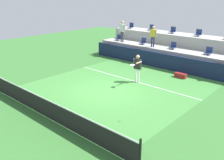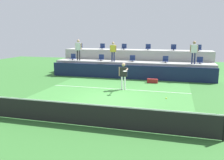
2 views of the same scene
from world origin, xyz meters
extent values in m
plane|color=#336B2D|center=(0.00, 0.00, 0.00)|extent=(40.00, 40.00, 0.00)
cube|color=#3D7F38|center=(0.00, 1.00, 0.00)|extent=(9.00, 10.00, 0.01)
cube|color=white|center=(0.00, 2.40, 0.01)|extent=(9.00, 0.06, 0.00)
cylinder|color=black|center=(5.20, -4.00, 0.54)|extent=(0.08, 0.08, 1.07)
cube|color=black|center=(0.00, -4.00, 0.46)|extent=(10.40, 0.01, 0.87)
cube|color=white|center=(0.00, -4.00, 0.89)|extent=(10.40, 0.02, 0.05)
cube|color=#141E42|center=(0.00, 6.00, 0.55)|extent=(13.00, 0.16, 1.10)
cube|color=#9E9E99|center=(0.00, 7.30, 0.62)|extent=(13.00, 1.80, 1.25)
cube|color=#9E9E99|center=(0.00, 9.10, 1.05)|extent=(13.00, 1.80, 2.10)
cylinder|color=#2D2D33|center=(-5.31, 7.15, 1.30)|extent=(0.08, 0.08, 0.10)
cube|color=navy|center=(-5.31, 7.15, 1.37)|extent=(0.44, 0.40, 0.04)
cube|color=navy|center=(-5.31, 7.33, 1.58)|extent=(0.44, 0.04, 0.38)
cylinder|color=#2D2D33|center=(-2.69, 7.15, 1.30)|extent=(0.08, 0.08, 0.10)
cube|color=navy|center=(-2.69, 7.15, 1.37)|extent=(0.44, 0.40, 0.04)
cube|color=navy|center=(-2.69, 7.33, 1.58)|extent=(0.44, 0.04, 0.38)
cylinder|color=#2D2D33|center=(0.01, 7.15, 1.30)|extent=(0.08, 0.08, 0.10)
cube|color=navy|center=(0.01, 7.15, 1.37)|extent=(0.44, 0.40, 0.04)
cube|color=navy|center=(0.01, 7.33, 1.58)|extent=(0.44, 0.04, 0.38)
cylinder|color=#2D2D33|center=(2.69, 7.15, 1.30)|extent=(0.08, 0.08, 0.10)
cube|color=navy|center=(2.69, 7.15, 1.37)|extent=(0.44, 0.40, 0.04)
cube|color=navy|center=(2.69, 7.33, 1.58)|extent=(0.44, 0.04, 0.38)
cylinder|color=#2D2D33|center=(-5.38, 8.95, 2.15)|extent=(0.08, 0.08, 0.10)
cube|color=navy|center=(-5.38, 8.95, 2.22)|extent=(0.44, 0.40, 0.04)
cube|color=navy|center=(-5.38, 9.13, 2.43)|extent=(0.44, 0.04, 0.38)
cylinder|color=#2D2D33|center=(-3.15, 8.95, 2.15)|extent=(0.08, 0.08, 0.10)
cube|color=navy|center=(-3.15, 8.95, 2.22)|extent=(0.44, 0.40, 0.04)
cube|color=navy|center=(-3.15, 9.13, 2.43)|extent=(0.44, 0.04, 0.38)
cylinder|color=#2D2D33|center=(-1.10, 8.95, 2.15)|extent=(0.08, 0.08, 0.10)
cube|color=navy|center=(-1.10, 8.95, 2.22)|extent=(0.44, 0.40, 0.04)
cube|color=navy|center=(-1.10, 9.13, 2.43)|extent=(0.44, 0.04, 0.38)
cylinder|color=#2D2D33|center=(1.07, 8.95, 2.15)|extent=(0.08, 0.08, 0.10)
cube|color=navy|center=(1.07, 8.95, 2.22)|extent=(0.44, 0.40, 0.04)
cube|color=navy|center=(1.07, 9.13, 2.43)|extent=(0.44, 0.04, 0.38)
cylinder|color=white|center=(0.24, 2.41, 0.42)|extent=(0.11, 0.11, 0.85)
cylinder|color=white|center=(0.43, 2.41, 0.42)|extent=(0.11, 0.11, 0.85)
cube|color=black|center=(0.33, 2.41, 1.14)|extent=(0.46, 0.20, 0.60)
sphere|color=tan|center=(0.33, 2.41, 1.60)|extent=(0.24, 0.24, 0.23)
cylinder|color=tan|center=(0.07, 2.40, 1.16)|extent=(0.07, 0.07, 0.56)
cylinder|color=tan|center=(0.61, 2.15, 1.34)|extent=(0.09, 0.54, 0.07)
cylinder|color=black|center=(0.62, 1.78, 1.34)|extent=(0.04, 0.26, 0.04)
ellipsoid|color=silver|center=(0.63, 1.50, 1.34)|extent=(0.27, 0.33, 0.03)
cylinder|color=#2D2D33|center=(-4.70, 6.86, 1.69)|extent=(0.12, 0.12, 0.87)
cylinder|color=#2D2D33|center=(-4.50, 6.84, 1.69)|extent=(0.12, 0.12, 0.87)
cube|color=white|center=(-4.60, 6.85, 2.43)|extent=(0.48, 0.22, 0.62)
sphere|color=tan|center=(-4.60, 6.85, 2.90)|extent=(0.25, 0.25, 0.24)
cylinder|color=tan|center=(-4.87, 6.87, 2.45)|extent=(0.08, 0.08, 0.58)
cylinder|color=tan|center=(-4.33, 6.83, 2.45)|extent=(0.08, 0.08, 0.58)
cylinder|color=navy|center=(-1.62, 6.85, 1.64)|extent=(0.11, 0.11, 0.79)
cylinder|color=navy|center=(-1.44, 6.85, 1.64)|extent=(0.11, 0.11, 0.79)
cube|color=yellow|center=(-1.53, 6.85, 2.32)|extent=(0.43, 0.18, 0.56)
sphere|color=tan|center=(-1.53, 6.85, 2.75)|extent=(0.21, 0.21, 0.21)
cylinder|color=tan|center=(-1.78, 6.85, 2.33)|extent=(0.07, 0.07, 0.53)
cylinder|color=tan|center=(-1.28, 6.85, 2.33)|extent=(0.07, 0.07, 0.53)
sphere|color=#CCE033|center=(3.18, -1.72, 0.72)|extent=(0.07, 0.07, 0.07)
cube|color=maroon|center=(1.93, 4.96, 0.15)|extent=(0.76, 0.28, 0.30)
camera|label=1|loc=(8.89, -9.37, 5.21)|focal=39.97mm
camera|label=2|loc=(3.54, -12.17, 3.55)|focal=38.27mm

